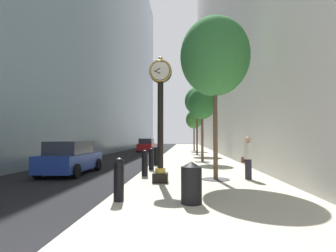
{
  "coord_description": "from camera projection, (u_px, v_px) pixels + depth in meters",
  "views": [
    {
      "loc": [
        2.11,
        -3.47,
        1.77
      ],
      "look_at": [
        0.87,
        16.96,
        2.7
      ],
      "focal_mm": 28.71,
      "sensor_mm": 36.0,
      "label": 1
    }
  ],
  "objects": [
    {
      "name": "ground_plane",
      "position": [
        166.0,
        154.0,
        30.43
      ],
      "size": [
        110.0,
        110.0,
        0.0
      ],
      "primitive_type": "plane",
      "color": "black",
      "rests_on": "ground"
    },
    {
      "name": "sidewalk_right",
      "position": [
        191.0,
        152.0,
        33.25
      ],
      "size": [
        5.78,
        80.0,
        0.14
      ],
      "primitive_type": "cube",
      "color": "#BCB29E",
      "rests_on": "ground"
    },
    {
      "name": "building_block_left",
      "position": [
        83.0,
        14.0,
        34.91
      ],
      "size": [
        9.0,
        80.0,
        35.94
      ],
      "color": "#849EB2",
      "rests_on": "ground"
    },
    {
      "name": "street_clock",
      "position": [
        160.0,
        113.0,
        10.0
      ],
      "size": [
        0.84,
        0.55,
        4.7
      ],
      "color": "black",
      "rests_on": "sidewalk_right"
    },
    {
      "name": "bollard_nearest",
      "position": [
        119.0,
        178.0,
        6.97
      ],
      "size": [
        0.28,
        0.28,
        1.12
      ],
      "color": "black",
      "rests_on": "sidewalk_right"
    },
    {
      "name": "bollard_third",
      "position": [
        145.0,
        162.0,
        11.54
      ],
      "size": [
        0.28,
        0.28,
        1.12
      ],
      "color": "black",
      "rests_on": "sidewalk_right"
    },
    {
      "name": "bollard_fourth",
      "position": [
        151.0,
        158.0,
        13.83
      ],
      "size": [
        0.28,
        0.28,
        1.12
      ],
      "color": "black",
      "rests_on": "sidewalk_right"
    },
    {
      "name": "bollard_fifth",
      "position": [
        156.0,
        156.0,
        16.12
      ],
      "size": [
        0.28,
        0.28,
        1.12
      ],
      "color": "black",
      "rests_on": "sidewalk_right"
    },
    {
      "name": "street_tree_near",
      "position": [
        215.0,
        57.0,
        10.8
      ],
      "size": [
        2.78,
        2.78,
        6.52
      ],
      "color": "#333335",
      "rests_on": "sidewalk_right"
    },
    {
      "name": "street_tree_mid_near",
      "position": [
        202.0,
        104.0,
        18.53
      ],
      "size": [
        1.95,
        1.95,
        5.19
      ],
      "color": "#333335",
      "rests_on": "sidewalk_right"
    },
    {
      "name": "street_tree_mid_far",
      "position": [
        197.0,
        101.0,
        26.35
      ],
      "size": [
        2.36,
        2.36,
        6.64
      ],
      "color": "#333335",
      "rests_on": "sidewalk_right"
    },
    {
      "name": "street_tree_far",
      "position": [
        194.0,
        120.0,
        34.06
      ],
      "size": [
        2.06,
        2.06,
        5.2
      ],
      "color": "#333335",
      "rests_on": "sidewalk_right"
    },
    {
      "name": "trash_bin",
      "position": [
        191.0,
        182.0,
        6.69
      ],
      "size": [
        0.53,
        0.53,
        1.05
      ],
      "color": "black",
      "rests_on": "sidewalk_right"
    },
    {
      "name": "pedestrian_walking",
      "position": [
        248.0,
        157.0,
        10.68
      ],
      "size": [
        0.47,
        0.52,
        1.69
      ],
      "color": "#23232D",
      "rests_on": "sidewalk_right"
    },
    {
      "name": "car_red_near",
      "position": [
        147.0,
        145.0,
        35.07
      ],
      "size": [
        2.19,
        4.3,
        1.72
      ],
      "color": "#AD191E",
      "rests_on": "ground"
    },
    {
      "name": "car_blue_mid",
      "position": [
        71.0,
        158.0,
        13.26
      ],
      "size": [
        1.95,
        4.42,
        1.62
      ],
      "color": "navy",
      "rests_on": "ground"
    }
  ]
}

